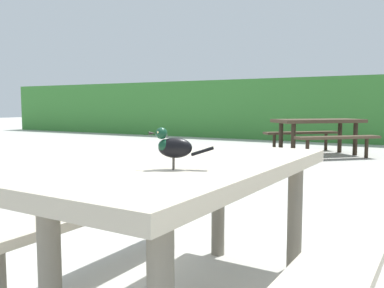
# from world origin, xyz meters

# --- Properties ---
(picnic_table_foreground) EXTENTS (1.74, 1.83, 0.74)m
(picnic_table_foreground) POSITION_xyz_m (-0.12, -0.24, 0.56)
(picnic_table_foreground) COLOR #B2A893
(picnic_table_foreground) RESTS_ON ground
(bird_grackle) EXTENTS (0.27, 0.15, 0.18)m
(bird_grackle) POSITION_xyz_m (-0.11, -0.50, 0.84)
(bird_grackle) COLOR black
(bird_grackle) RESTS_ON picnic_table_foreground
(picnic_table_mid_left) EXTENTS (2.40, 2.40, 0.74)m
(picnic_table_mid_left) POSITION_xyz_m (-1.05, 6.64, 0.56)
(picnic_table_mid_left) COLOR #473828
(picnic_table_mid_left) RESTS_ON ground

